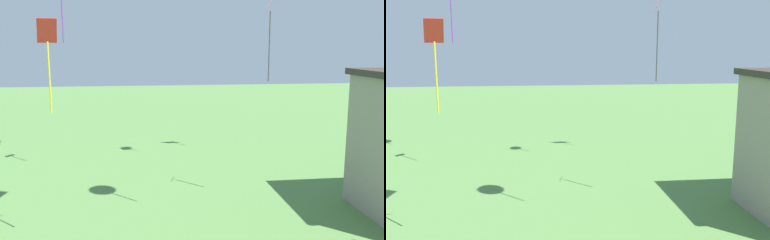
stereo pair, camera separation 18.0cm
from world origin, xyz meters
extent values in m
cylinder|color=purple|center=(-4.81, 15.64, 7.50)|extent=(0.05, 0.05, 2.45)
cube|color=red|center=(-4.00, 7.79, 6.61)|extent=(0.61, 0.48, 0.67)
cylinder|color=yellow|center=(-4.00, 7.79, 5.29)|extent=(0.05, 0.05, 2.04)
cube|color=pink|center=(3.41, 10.82, 7.72)|extent=(0.49, 0.61, 0.65)
cylinder|color=#4C4C51|center=(3.41, 10.82, 6.14)|extent=(0.05, 0.05, 2.59)
camera|label=1|loc=(-1.55, -4.85, 6.24)|focal=40.00mm
camera|label=2|loc=(-1.37, -4.87, 6.24)|focal=40.00mm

